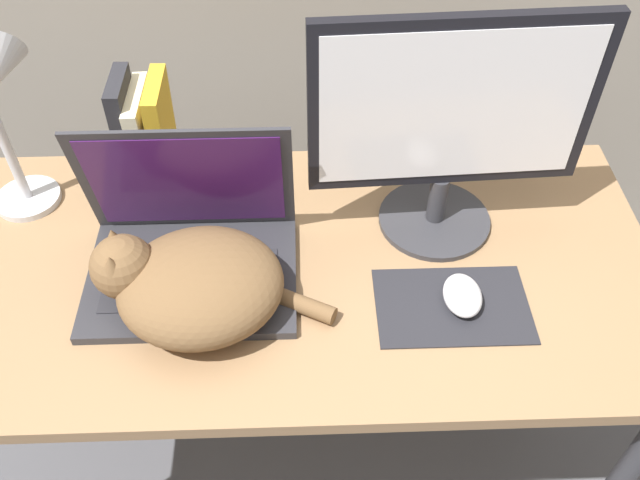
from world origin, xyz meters
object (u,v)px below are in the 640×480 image
at_px(laptop, 191,248).
at_px(external_monitor, 451,125).
at_px(cat, 193,283).
at_px(book_row, 147,137).
at_px(desk_lamp, 0,100).
at_px(computer_mouse, 463,295).

relative_size(laptop, external_monitor, 0.76).
distance_m(cat, book_row, 0.37).
bearing_deg(laptop, desk_lamp, 152.65).
xyz_separation_m(laptop, cat, (0.01, -0.10, 0.02)).
bearing_deg(computer_mouse, cat, 179.60).
bearing_deg(external_monitor, book_row, 166.15).
distance_m(external_monitor, book_row, 0.60).
relative_size(laptop, desk_lamp, 0.94).
bearing_deg(external_monitor, desk_lamp, 175.71).
height_order(external_monitor, computer_mouse, external_monitor).
height_order(laptop, desk_lamp, desk_lamp).
distance_m(external_monitor, desk_lamp, 0.79).
bearing_deg(external_monitor, computer_mouse, -85.16).
height_order(laptop, cat, laptop).
relative_size(cat, book_row, 1.66).
relative_size(computer_mouse, desk_lamp, 0.24).
xyz_separation_m(computer_mouse, book_row, (-0.59, 0.35, 0.10)).
distance_m(computer_mouse, desk_lamp, 0.88).
xyz_separation_m(external_monitor, computer_mouse, (0.02, -0.21, -0.22)).
xyz_separation_m(external_monitor, book_row, (-0.57, 0.14, -0.12)).
bearing_deg(laptop, external_monitor, 12.85).
distance_m(laptop, external_monitor, 0.51).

